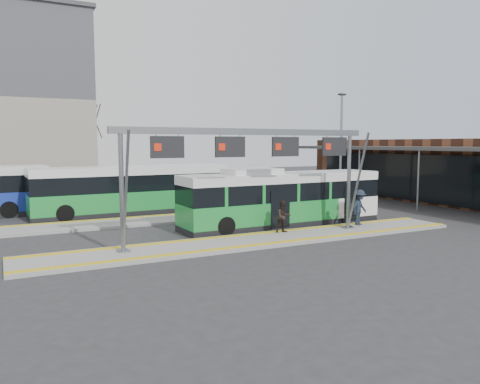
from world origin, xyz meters
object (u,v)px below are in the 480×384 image
object	(u,v)px
hero_bus	(282,199)
passenger_c	(359,207)
passenger_a	(349,212)
passenger_b	(283,217)
gantry	(253,151)

from	to	relation	value
hero_bus	passenger_c	world-z (taller)	hero_bus
passenger_a	passenger_c	xyz separation A→B (m)	(0.93, 0.24, 0.16)
passenger_b	passenger_a	bearing A→B (deg)	0.22
passenger_c	passenger_b	bearing A→B (deg)	159.82
hero_bus	gantry	bearing A→B (deg)	-141.24
passenger_b	passenger_c	xyz separation A→B (m)	(4.95, -0.04, 0.16)
passenger_a	passenger_b	bearing A→B (deg)	154.04
passenger_b	gantry	bearing A→B (deg)	-161.35
gantry	passenger_a	bearing A→B (deg)	2.41
hero_bus	passenger_c	distance (m)	4.29
passenger_a	passenger_b	distance (m)	4.03
gantry	passenger_c	world-z (taller)	gantry
passenger_b	hero_bus	bearing A→B (deg)	63.13
hero_bus	passenger_c	xyz separation A→B (m)	(3.48, -2.48, -0.38)
passenger_a	passenger_b	size ratio (longest dim) A/B	1.00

